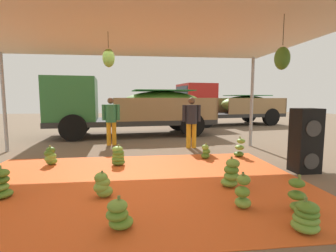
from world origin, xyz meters
name	(u,v)px	position (x,y,z in m)	size (l,w,h in m)	color
ground_plane	(135,150)	(0.00, 3.00, 0.00)	(40.00, 40.00, 0.00)	brown
tarp_orange	(134,183)	(0.00, 0.00, 0.01)	(6.49, 4.44, 0.01)	#E05B23
tent_canopy	(132,22)	(0.01, -0.09, 2.86)	(8.00, 7.00, 2.95)	#9EA0A5
banana_bunch_0	(243,193)	(1.58, -1.25, 0.23)	(0.28, 0.28, 0.53)	#75A83D
banana_bunch_1	(306,217)	(2.07, -1.93, 0.18)	(0.42, 0.42, 0.41)	#6B9E38
banana_bunch_2	(298,197)	(2.30, -1.44, 0.22)	(0.37, 0.34, 0.52)	#60932D
banana_bunch_3	(231,174)	(1.72, -0.40, 0.25)	(0.39, 0.39, 0.55)	#6B9E38
banana_bunch_4	(206,152)	(1.84, 1.72, 0.18)	(0.31, 0.29, 0.42)	#477523
banana_bunch_5	(118,156)	(-0.38, 1.31, 0.22)	(0.44, 0.44, 0.50)	#477523
banana_bunch_6	(119,215)	(-0.14, -1.63, 0.18)	(0.42, 0.42, 0.42)	#60932D
banana_bunch_7	(240,148)	(2.81, 1.83, 0.24)	(0.37, 0.37, 0.55)	#477523
banana_bunch_8	(51,156)	(-1.98, 1.54, 0.21)	(0.34, 0.35, 0.47)	#60932D
banana_bunch_9	(103,185)	(-0.47, -0.60, 0.20)	(0.36, 0.32, 0.43)	#6B9E38
banana_bunch_10	(1,185)	(-2.06, -0.45, 0.22)	(0.44, 0.41, 0.52)	#518428
cargo_truck_main	(128,107)	(-0.33, 6.25, 1.23)	(6.98, 3.11, 2.40)	#2D2D2D
cargo_truck_far	(226,105)	(5.31, 9.95, 1.20)	(6.42, 3.37, 2.40)	#2D2D2D
worker_0	(111,118)	(-0.81, 3.97, 0.94)	(0.59, 0.36, 1.61)	orange
worker_1	(191,119)	(1.77, 3.19, 0.94)	(0.59, 0.36, 1.61)	orange
speaker_stack	(306,141)	(3.64, 0.34, 0.68)	(0.53, 0.46, 1.37)	black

